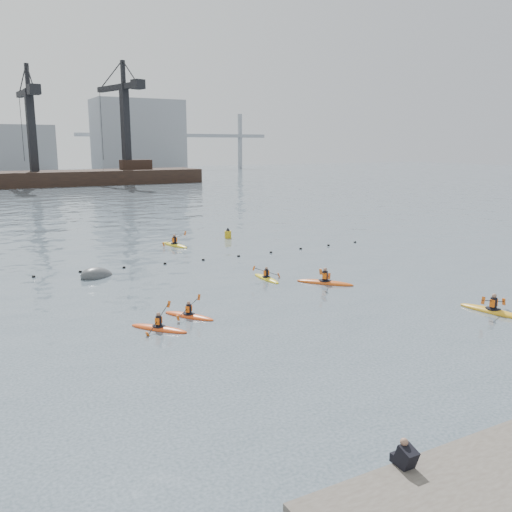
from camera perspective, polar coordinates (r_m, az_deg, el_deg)
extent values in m
plane|color=#324048|center=(22.73, 15.21, -11.04)|extent=(400.00, 400.00, 0.00)
cube|color=black|center=(15.21, 15.53, -19.75)|extent=(0.38, 0.60, 0.67)
cube|color=black|center=(15.42, 14.89, -19.93)|extent=(0.34, 0.40, 0.24)
sphere|color=#8C6651|center=(15.08, 15.33, -18.36)|extent=(0.21, 0.21, 0.21)
sphere|color=black|center=(38.79, -22.36, -2.05)|extent=(0.24, 0.24, 0.24)
sphere|color=black|center=(39.17, -18.01, -1.61)|extent=(0.24, 0.24, 0.24)
sphere|color=black|center=(39.68, -13.73, -1.20)|extent=(0.24, 0.24, 0.24)
sphere|color=black|center=(40.38, -9.56, -0.81)|extent=(0.24, 0.24, 0.24)
sphere|color=black|center=(41.31, -5.57, -0.43)|extent=(0.24, 0.24, 0.24)
sphere|color=black|center=(42.53, -1.85, -0.03)|extent=(0.24, 0.24, 0.24)
sphere|color=black|center=(44.02, 1.58, 0.37)|extent=(0.24, 0.24, 0.24)
sphere|color=black|center=(45.72, 4.73, 0.76)|extent=(0.24, 0.24, 0.24)
sphere|color=black|center=(47.54, 7.64, 1.11)|extent=(0.24, 0.24, 0.24)
sphere|color=black|center=(49.42, 10.38, 1.42)|extent=(0.24, 0.24, 0.24)
cube|color=black|center=(126.01, -22.17, 7.21)|extent=(72.00, 12.00, 4.50)
cube|color=black|center=(130.29, -12.54, 9.38)|extent=(7.00, 3.00, 2.20)
cube|color=black|center=(125.81, -22.55, 12.09)|extent=(1.73, 1.73, 17.00)
cube|color=black|center=(128.44, -23.04, 15.57)|extent=(2.50, 15.05, 1.20)
cube|color=black|center=(121.13, -22.33, 15.92)|extent=(2.42, 2.78, 2.00)
cube|color=black|center=(126.55, -22.95, 17.06)|extent=(0.87, 0.87, 5.00)
cube|color=black|center=(129.73, -13.57, 13.04)|extent=(1.96, 1.96, 19.00)
cube|color=black|center=(132.50, -14.34, 16.83)|extent=(5.56, 16.73, 1.20)
cube|color=black|center=(125.25, -12.33, 17.24)|extent=(2.80, 3.08, 2.00)
cube|color=black|center=(130.65, -13.83, 18.30)|extent=(0.98, 0.98, 5.00)
cube|color=gray|center=(172.28, -12.27, 12.13)|extent=(26.00, 14.00, 22.00)
cube|color=gray|center=(197.68, -8.32, 12.45)|extent=(70.00, 2.00, 1.20)
cylinder|color=gray|center=(190.26, -15.50, 11.60)|extent=(1.60, 1.60, 20.00)
cylinder|color=gray|center=(207.81, -1.70, 11.96)|extent=(1.60, 1.60, 20.00)
ellipsoid|color=#EB4B16|center=(26.34, -10.18, -7.55)|extent=(2.40, 2.72, 0.30)
cylinder|color=black|center=(26.30, -10.19, -7.29)|extent=(0.80, 0.80, 0.06)
cylinder|color=black|center=(26.21, -10.21, -6.74)|extent=(0.28, 0.28, 0.49)
cube|color=#F15E0D|center=(26.21, -10.22, -6.70)|extent=(0.40, 0.38, 0.32)
sphere|color=#8C6651|center=(26.11, -10.24, -6.05)|extent=(0.20, 0.20, 0.20)
cylinder|color=black|center=(26.18, -10.22, -6.55)|extent=(1.45, 1.20, 1.02)
cube|color=#D85914|center=(25.56, -11.33, -8.13)|extent=(0.23, 0.23, 0.31)
cube|color=#D85914|center=(26.83, -9.17, -5.03)|extent=(0.23, 0.23, 0.31)
ellipsoid|color=gold|center=(31.02, 23.66, -5.40)|extent=(1.45, 3.72, 0.36)
cylinder|color=black|center=(30.98, 23.68, -5.14)|extent=(0.81, 0.81, 0.07)
cylinder|color=black|center=(30.90, 23.73, -4.57)|extent=(0.34, 0.34, 0.59)
cube|color=#F15E0D|center=(30.89, 23.73, -4.53)|extent=(0.45, 0.33, 0.39)
sphere|color=#8C6651|center=(30.80, 23.79, -3.86)|extent=(0.24, 0.24, 0.24)
cylinder|color=black|center=(30.87, 23.75, -4.37)|extent=(2.41, 0.53, 0.59)
cube|color=#D85914|center=(29.79, 22.80, -4.33)|extent=(0.17, 0.18, 0.39)
cube|color=#D85914|center=(31.96, 24.63, -4.40)|extent=(0.17, 0.18, 0.39)
ellipsoid|color=#E94B15|center=(27.97, -7.07, -6.30)|extent=(2.13, 2.79, 0.30)
cylinder|color=black|center=(27.94, -7.08, -6.07)|extent=(0.77, 0.77, 0.06)
cylinder|color=black|center=(27.86, -7.09, -5.56)|extent=(0.28, 0.28, 0.48)
cube|color=#F15E0D|center=(27.86, -7.09, -5.52)|extent=(0.39, 0.35, 0.31)
sphere|color=#8C6651|center=(27.77, -7.11, -4.92)|extent=(0.19, 0.19, 0.19)
cylinder|color=black|center=(27.83, -7.10, -5.38)|extent=(1.64, 1.10, 0.65)
cube|color=#D85914|center=(27.19, -8.22, -6.46)|extent=(0.19, 0.19, 0.31)
cube|color=#D85914|center=(28.50, -6.03, -4.34)|extent=(0.19, 0.19, 0.31)
ellipsoid|color=yellow|center=(35.39, 1.10, -2.40)|extent=(0.61, 2.95, 0.29)
cylinder|color=black|center=(35.36, 1.10, -2.21)|extent=(0.56, 0.56, 0.06)
cylinder|color=black|center=(35.30, 1.10, -1.80)|extent=(0.28, 0.28, 0.48)
cube|color=#F15E0D|center=(35.30, 1.10, -1.78)|extent=(0.33, 0.20, 0.31)
sphere|color=#8C6651|center=(35.23, 1.10, -1.29)|extent=(0.19, 0.19, 0.19)
cylinder|color=black|center=(35.28, 1.10, -1.66)|extent=(1.90, 0.05, 0.76)
cube|color=#D85914|center=(34.75, -0.23, -1.29)|extent=(0.16, 0.13, 0.31)
cube|color=#D85914|center=(35.83, 2.40, -2.02)|extent=(0.16, 0.13, 0.31)
ellipsoid|color=#CD4E13|center=(34.53, 7.26, -2.83)|extent=(2.95, 3.27, 0.37)
cylinder|color=black|center=(34.50, 7.27, -2.59)|extent=(0.97, 0.97, 0.07)
cylinder|color=black|center=(34.42, 7.28, -2.07)|extent=(0.34, 0.34, 0.60)
cube|color=#F15E0D|center=(34.41, 7.28, -2.03)|extent=(0.48, 0.46, 0.39)
sphere|color=#8C6651|center=(34.33, 7.30, -1.42)|extent=(0.24, 0.24, 0.24)
cylinder|color=black|center=(34.39, 7.28, -1.88)|extent=(1.84, 1.58, 0.91)
cube|color=#D85914|center=(35.60, 7.70, -2.10)|extent=(0.25, 0.24, 0.39)
cube|color=#D85914|center=(33.19, 6.83, -1.65)|extent=(0.25, 0.24, 0.39)
ellipsoid|color=yellow|center=(47.67, -8.56, 1.13)|extent=(1.57, 3.65, 0.36)
cylinder|color=black|center=(47.64, -8.57, 1.30)|extent=(0.82, 0.82, 0.07)
cylinder|color=black|center=(47.59, -8.58, 1.67)|extent=(0.34, 0.34, 0.58)
cube|color=#F15E0D|center=(47.59, -8.58, 1.70)|extent=(0.45, 0.34, 0.38)
sphere|color=#8C6651|center=(47.53, -8.59, 2.14)|extent=(0.24, 0.24, 0.24)
cylinder|color=black|center=(47.57, -8.58, 1.81)|extent=(2.30, 0.62, 0.80)
cube|color=#D85914|center=(47.01, -9.72, 1.21)|extent=(0.20, 0.19, 0.38)
cube|color=#D85914|center=(48.16, -7.47, 2.39)|extent=(0.20, 0.19, 0.38)
ellipsoid|color=#3E4144|center=(37.63, -16.38, -2.09)|extent=(3.08, 2.55, 1.74)
cylinder|color=#C08E13|center=(51.17, -2.98, 2.21)|extent=(0.63, 0.63, 0.81)
cone|color=black|center=(51.08, -2.98, 2.86)|extent=(0.40, 0.40, 0.31)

